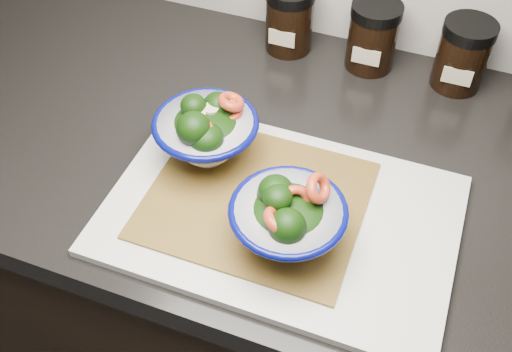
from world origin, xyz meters
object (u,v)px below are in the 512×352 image
at_px(bowl_right, 287,219).
at_px(spice_jar_a, 289,19).
at_px(bowl_left, 206,132).
at_px(spice_jar_b, 373,36).
at_px(spice_jar_c, 463,55).
at_px(cutting_board, 281,215).

bearing_deg(bowl_right, spice_jar_a, 108.09).
xyz_separation_m(bowl_left, spice_jar_b, (0.16, 0.31, -0.01)).
bearing_deg(spice_jar_c, bowl_right, -110.39).
xyz_separation_m(spice_jar_a, spice_jar_b, (0.14, 0.00, 0.00)).
height_order(bowl_right, spice_jar_c, bowl_right).
bearing_deg(spice_jar_c, spice_jar_a, 180.00).
height_order(spice_jar_a, spice_jar_c, same).
xyz_separation_m(bowl_left, spice_jar_c, (0.30, 0.31, -0.01)).
xyz_separation_m(bowl_left, bowl_right, (0.15, -0.10, -0.00)).
xyz_separation_m(cutting_board, spice_jar_c, (0.17, 0.36, 0.05)).
xyz_separation_m(cutting_board, bowl_left, (-0.13, 0.06, 0.06)).
height_order(spice_jar_b, spice_jar_c, same).
height_order(cutting_board, bowl_left, bowl_left).
height_order(cutting_board, spice_jar_a, spice_jar_a).
distance_m(bowl_right, spice_jar_a, 0.43).
relative_size(spice_jar_b, spice_jar_c, 1.00).
xyz_separation_m(bowl_right, spice_jar_a, (-0.13, 0.41, -0.00)).
relative_size(bowl_left, spice_jar_c, 1.28).
relative_size(spice_jar_a, spice_jar_b, 1.00).
bearing_deg(spice_jar_c, cutting_board, -115.56).
relative_size(cutting_board, spice_jar_a, 3.98).
xyz_separation_m(cutting_board, spice_jar_a, (-0.11, 0.36, 0.05)).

